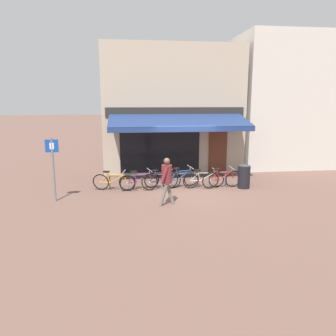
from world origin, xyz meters
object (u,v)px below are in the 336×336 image
(bicycle_silver, at_px, (204,180))
(bicycle_orange, at_px, (114,182))
(bicycle_red, at_px, (222,179))
(parking_sign, at_px, (53,163))
(bicycle_blue, at_px, (181,178))
(pedestrian_adult, at_px, (167,176))
(bicycle_purple, at_px, (140,181))
(litter_bin, at_px, (244,176))
(bicycle_black, at_px, (161,180))

(bicycle_silver, bearing_deg, bicycle_orange, 178.26)
(bicycle_red, distance_m, parking_sign, 6.49)
(bicycle_red, bearing_deg, bicycle_blue, 162.49)
(parking_sign, bearing_deg, pedestrian_adult, -13.77)
(bicycle_silver, height_order, pedestrian_adult, pedestrian_adult)
(parking_sign, bearing_deg, bicycle_orange, 28.96)
(bicycle_purple, height_order, bicycle_blue, bicycle_blue)
(bicycle_red, bearing_deg, pedestrian_adult, -150.77)
(bicycle_red, height_order, pedestrian_adult, pedestrian_adult)
(bicycle_orange, bearing_deg, parking_sign, -134.55)
(bicycle_blue, relative_size, parking_sign, 0.75)
(bicycle_orange, xyz_separation_m, bicycle_red, (4.34, -0.13, 0.02))
(bicycle_orange, relative_size, bicycle_red, 1.00)
(bicycle_purple, bearing_deg, litter_bin, -22.14)
(bicycle_blue, xyz_separation_m, bicycle_silver, (0.90, -0.18, -0.03))
(bicycle_purple, relative_size, bicycle_red, 0.94)
(bicycle_blue, height_order, bicycle_red, bicycle_blue)
(bicycle_orange, relative_size, bicycle_blue, 1.03)
(bicycle_orange, bearing_deg, bicycle_red, 14.77)
(bicycle_silver, relative_size, bicycle_red, 0.99)
(bicycle_silver, bearing_deg, litter_bin, -7.61)
(bicycle_silver, bearing_deg, bicycle_blue, 167.86)
(bicycle_red, distance_m, pedestrian_adult, 3.21)
(bicycle_red, bearing_deg, litter_bin, -14.83)
(bicycle_orange, distance_m, bicycle_red, 4.34)
(bicycle_orange, bearing_deg, bicycle_blue, 19.30)
(bicycle_orange, xyz_separation_m, bicycle_purple, (1.02, 0.06, -0.01))
(parking_sign, bearing_deg, bicycle_purple, 21.18)
(bicycle_silver, distance_m, parking_sign, 5.79)
(bicycle_orange, bearing_deg, bicycle_silver, 15.80)
(bicycle_blue, bearing_deg, bicycle_red, -29.56)
(bicycle_blue, distance_m, pedestrian_adult, 2.42)
(litter_bin, bearing_deg, bicycle_orange, 177.48)
(pedestrian_adult, xyz_separation_m, parking_sign, (-3.85, 0.94, 0.38))
(bicycle_orange, relative_size, bicycle_black, 1.03)
(bicycle_red, distance_m, litter_bin, 0.89)
(bicycle_black, xyz_separation_m, bicycle_blue, (0.81, 0.09, 0.03))
(bicycle_purple, height_order, bicycle_silver, bicycle_purple)
(bicycle_silver, bearing_deg, bicycle_black, 176.09)
(bicycle_purple, xyz_separation_m, bicycle_red, (3.31, -0.20, 0.03))
(bicycle_red, relative_size, parking_sign, 0.77)
(bicycle_purple, bearing_deg, pedestrian_adult, -86.95)
(bicycle_red, relative_size, litter_bin, 1.69)
(bicycle_orange, xyz_separation_m, litter_bin, (5.21, -0.23, 0.15))
(bicycle_silver, height_order, parking_sign, parking_sign)
(litter_bin, bearing_deg, parking_sign, -173.06)
(bicycle_purple, bearing_deg, bicycle_blue, -15.80)
(bicycle_orange, height_order, parking_sign, parking_sign)
(bicycle_black, relative_size, litter_bin, 1.63)
(bicycle_black, distance_m, pedestrian_adult, 2.19)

